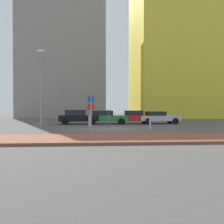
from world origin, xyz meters
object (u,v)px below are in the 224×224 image
Objects in this scene: parked_car_green at (106,117)px; parked_car_black at (78,117)px; parking_meter at (109,116)px; traffic_bollard_near at (89,121)px; parked_car_silver at (158,117)px; traffic_bollard_mid at (150,124)px; street_lamp at (41,81)px; parked_car_red at (134,117)px; parking_sign_post at (91,108)px.

parked_car_black is at bearing -176.86° from parked_car_green.
traffic_bollard_near is (-1.69, 0.66, -0.46)m from parking_meter.
traffic_bollard_near is at bearing -152.65° from parked_car_silver.
traffic_bollard_near reaches higher than traffic_bollard_mid.
parking_meter is 6.55m from street_lamp.
parking_sign_post is at bearing -130.90° from parked_car_red.
traffic_bollard_near is (1.31, -3.67, -0.27)m from parked_car_black.
street_lamp is 5.42m from traffic_bollard_near.
parked_car_red reaches higher than traffic_bollard_mid.
parked_car_black reaches higher than traffic_bollard_mid.
parked_car_green is 0.66× the size of street_lamp.
parked_car_green is at bearing 116.02° from traffic_bollard_mid.
parking_meter is at bearing -141.81° from parked_car_silver.
parking_meter reaches higher than parked_car_green.
parked_car_green is at bearing -177.22° from parked_car_red.
parking_sign_post is at bearing -82.74° from traffic_bollard_near.
parking_sign_post is at bearing -144.61° from parked_car_silver.
parked_car_black is 1.02× the size of parked_car_red.
parked_car_black is 8.68m from parked_car_silver.
parking_meter is (-3.06, -4.64, 0.23)m from parked_car_red.
parked_car_green is 7.41m from traffic_bollard_mid.
parking_meter reaches higher than traffic_bollard_mid.
parked_car_silver is 7.10m from traffic_bollard_mid.
parked_car_black is 6.06m from parked_car_red.
street_lamp is (-2.81, -4.19, 3.22)m from parked_car_black.
parked_car_green reaches higher than traffic_bollard_mid.
parked_car_red is 1.49× the size of parking_sign_post.
parking_meter reaches higher than traffic_bollard_near.
parking_sign_post is at bearing -156.90° from parking_meter.
parking_sign_post is 4.92m from street_lamp.
parking_meter is at bearing -123.39° from parked_car_red.
traffic_bollard_near is at bearing 158.76° from parking_meter.
parking_sign_post reaches higher than traffic_bollard_mid.
traffic_bollard_mid is (-2.50, -6.64, -0.25)m from parked_car_silver.
parked_car_red is 2.68× the size of parking_meter.
parked_car_black is 3.90m from traffic_bollard_near.
parked_car_silver is 8.89m from parking_sign_post.
parking_meter is at bearing 145.69° from traffic_bollard_mid.
parked_car_green is 1.64× the size of parking_sign_post.
parking_sign_post is 3.02× the size of traffic_bollard_mid.
traffic_bollard_near is at bearing -140.01° from parked_car_red.
parked_car_green is at bearing 90.89° from parking_meter.
traffic_bollard_mid is (3.18, -2.17, -0.52)m from parking_meter.
parking_meter is (0.07, -4.49, 0.22)m from parked_car_green.
parked_car_red is 10.46m from street_lamp.
parked_car_green is 2.96× the size of parking_meter.
parking_sign_post is 1.81m from parking_meter.
parked_car_silver is at bearing 38.19° from parking_meter.
parked_car_silver is at bearing 20.67° from street_lamp.
parked_car_red reaches higher than parked_car_silver.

